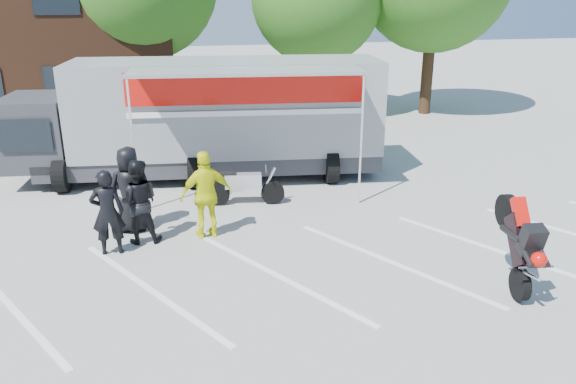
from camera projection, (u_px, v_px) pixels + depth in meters
name	position (u px, v px, depth m)	size (l,w,h in m)	color
ground	(278.00, 303.00, 9.95)	(100.00, 100.00, 0.00)	#969691
parking_bay_lines	(267.00, 276.00, 10.86)	(18.00, 5.00, 0.01)	white
transporter_truck	(213.00, 175.00, 16.82)	(10.65, 5.13, 3.39)	gray
parked_motorcycle	(246.00, 204.00, 14.54)	(0.68, 2.05, 1.07)	silver
stunt_bike_rider	(501.00, 283.00, 10.62)	(0.77, 1.64, 1.93)	black
spectator_leather_a	(130.00, 190.00, 12.63)	(0.97, 0.63, 1.98)	black
spectator_leather_b	(107.00, 212.00, 11.53)	(0.67, 0.44, 1.84)	black
spectator_leather_c	(138.00, 202.00, 12.08)	(0.91, 0.71, 1.87)	black
spectator_hivis	(206.00, 195.00, 12.31)	(1.16, 0.48, 1.98)	#E4ED0C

